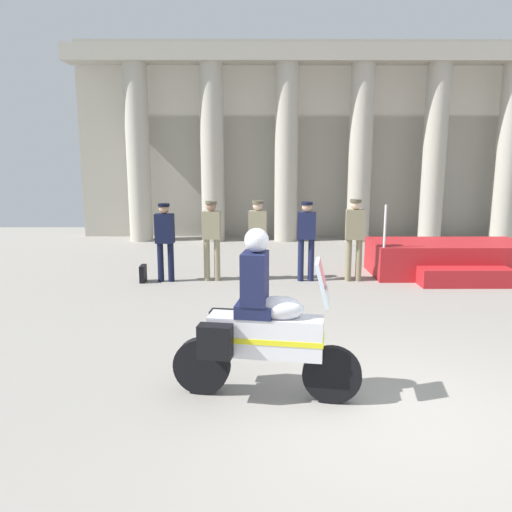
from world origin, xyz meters
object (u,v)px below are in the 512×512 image
(officer_in_row_2, at_px, (258,234))
(officer_in_row_1, at_px, (212,234))
(reviewing_stand, at_px, (449,260))
(officer_in_row_3, at_px, (306,235))
(briefcase_on_ground, at_px, (143,274))
(motorcycle_with_rider, at_px, (259,329))
(officer_in_row_4, at_px, (355,233))
(officer_in_row_0, at_px, (165,236))

(officer_in_row_2, bearing_deg, officer_in_row_1, 9.56)
(reviewing_stand, distance_m, officer_in_row_3, 3.34)
(officer_in_row_2, distance_m, briefcase_on_ground, 2.58)
(officer_in_row_1, xyz_separation_m, motorcycle_with_rider, (0.95, -5.38, -0.21))
(reviewing_stand, xyz_separation_m, officer_in_row_1, (-5.24, -0.45, 0.65))
(officer_in_row_3, bearing_deg, reviewing_stand, -166.08)
(reviewing_stand, relative_size, officer_in_row_4, 1.95)
(officer_in_row_3, distance_m, motorcycle_with_rider, 5.45)
(officer_in_row_1, bearing_deg, officer_in_row_3, -175.73)
(officer_in_row_0, bearing_deg, officer_in_row_4, -174.25)
(officer_in_row_4, bearing_deg, reviewing_stand, -161.92)
(officer_in_row_3, xyz_separation_m, officer_in_row_4, (1.01, -0.02, 0.03))
(officer_in_row_0, bearing_deg, reviewing_stand, -169.77)
(motorcycle_with_rider, xyz_separation_m, briefcase_on_ground, (-2.41, 5.26, -0.61))
(officer_in_row_2, xyz_separation_m, officer_in_row_4, (2.04, -0.13, 0.02))
(briefcase_on_ground, bearing_deg, officer_in_row_0, 4.73)
(officer_in_row_0, xyz_separation_m, officer_in_row_2, (1.95, 0.15, 0.03))
(officer_in_row_0, xyz_separation_m, motorcycle_with_rider, (1.92, -5.30, -0.18))
(motorcycle_with_rider, bearing_deg, officer_in_row_3, 88.45)
(officer_in_row_4, bearing_deg, officer_in_row_3, 4.53)
(officer_in_row_2, distance_m, officer_in_row_3, 1.03)
(officer_in_row_2, relative_size, briefcase_on_ground, 4.74)
(officer_in_row_3, bearing_deg, motorcycle_with_rider, 84.20)
(officer_in_row_0, bearing_deg, officer_in_row_1, -169.94)
(officer_in_row_3, bearing_deg, officer_in_row_0, 6.17)
(officer_in_row_4, relative_size, motorcycle_with_rider, 0.84)
(reviewing_stand, height_order, officer_in_row_0, officer_in_row_0)
(officer_in_row_1, relative_size, briefcase_on_ground, 4.74)
(officer_in_row_3, relative_size, officer_in_row_4, 0.97)
(motorcycle_with_rider, bearing_deg, officer_in_row_1, 109.62)
(officer_in_row_3, relative_size, briefcase_on_ground, 4.70)
(officer_in_row_1, bearing_deg, officer_in_row_0, 10.06)
(reviewing_stand, bearing_deg, briefcase_on_ground, -175.16)
(motorcycle_with_rider, bearing_deg, officer_in_row_2, 99.31)
(briefcase_on_ground, bearing_deg, motorcycle_with_rider, -65.43)
(officer_in_row_0, height_order, officer_in_row_3, officer_in_row_3)
(reviewing_stand, distance_m, motorcycle_with_rider, 7.25)
(officer_in_row_2, bearing_deg, briefcase_on_ground, 9.87)
(reviewing_stand, distance_m, officer_in_row_0, 6.27)
(officer_in_row_4, distance_m, briefcase_on_ground, 4.56)
(officer_in_row_0, height_order, briefcase_on_ground, officer_in_row_0)
(reviewing_stand, bearing_deg, officer_in_row_0, -175.16)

